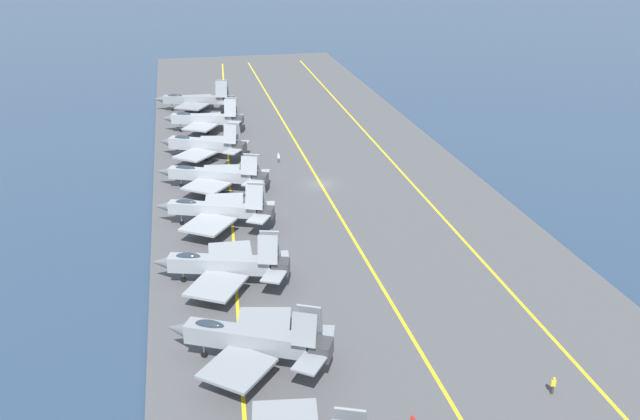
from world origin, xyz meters
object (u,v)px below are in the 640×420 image
(parked_jet_eighth, at_px, (196,100))
(parked_jet_sixth, at_px, (204,145))
(parked_jet_fourth, at_px, (217,210))
(crew_yellow_vest, at_px, (553,385))
(parked_jet_seventh, at_px, (204,119))
(crew_white_vest, at_px, (278,157))
(parked_jet_third, at_px, (223,265))
(parked_jet_fifth, at_px, (214,175))
(parked_jet_second, at_px, (250,339))

(parked_jet_eighth, bearing_deg, parked_jet_sixth, 179.80)
(parked_jet_fourth, distance_m, crew_yellow_vest, 47.83)
(parked_jet_seventh, relative_size, crew_white_vest, 8.97)
(parked_jet_third, distance_m, parked_jet_eighth, 75.59)
(crew_yellow_vest, bearing_deg, parked_jet_third, 45.97)
(parked_jet_fifth, bearing_deg, parked_jet_eighth, 0.71)
(parked_jet_sixth, xyz_separation_m, crew_yellow_vest, (-69.27, -25.71, -1.44))
(parked_jet_second, distance_m, parked_jet_sixth, 59.77)
(crew_yellow_vest, bearing_deg, parked_jet_second, 68.94)
(crew_white_vest, height_order, crew_yellow_vest, crew_white_vest)
(parked_jet_sixth, relative_size, parked_jet_eighth, 0.90)
(parked_jet_third, distance_m, parked_jet_fourth, 15.36)
(parked_jet_eighth, bearing_deg, parked_jet_seventh, -176.96)
(parked_jet_second, bearing_deg, crew_white_vest, -11.37)
(parked_jet_sixth, bearing_deg, parked_jet_eighth, -0.20)
(parked_jet_fifth, bearing_deg, parked_jet_third, 178.22)
(parked_jet_third, distance_m, parked_jet_fifth, 28.99)
(parked_jet_fifth, distance_m, crew_white_vest, 15.21)
(parked_jet_fourth, xyz_separation_m, parked_jet_seventh, (44.10, -0.78, 0.12))
(parked_jet_seventh, bearing_deg, parked_jet_fourth, 178.99)
(crew_white_vest, bearing_deg, crew_yellow_vest, -167.92)
(parked_jet_seventh, bearing_deg, parked_jet_third, 178.86)
(parked_jet_third, bearing_deg, parked_jet_seventh, -1.14)
(crew_yellow_vest, bearing_deg, parked_jet_fourth, 32.27)
(parked_jet_eighth, bearing_deg, parked_jet_fourth, -179.92)
(parked_jet_third, relative_size, crew_yellow_vest, 9.13)
(parked_jet_fourth, height_order, parked_jet_sixth, parked_jet_sixth)
(parked_jet_second, xyz_separation_m, parked_jet_third, (15.55, 1.22, -0.36))
(parked_jet_third, distance_m, parked_jet_seventh, 59.47)
(crew_white_vest, relative_size, crew_yellow_vest, 1.03)
(crew_white_vest, bearing_deg, parked_jet_third, 162.66)
(parked_jet_eighth, xyz_separation_m, crew_yellow_vest, (-100.65, -25.60, -1.56))
(parked_jet_third, height_order, parked_jet_fourth, parked_jet_fourth)
(parked_jet_second, bearing_deg, crew_yellow_vest, -111.06)
(parked_jet_fifth, height_order, crew_yellow_vest, parked_jet_fifth)
(parked_jet_sixth, bearing_deg, crew_white_vest, -113.21)
(parked_jet_fourth, bearing_deg, parked_jet_eighth, 0.08)
(parked_jet_second, distance_m, parked_jet_fourth, 30.92)
(parked_jet_seventh, distance_m, crew_white_vest, 23.23)
(parked_jet_second, xyz_separation_m, parked_jet_seventh, (75.00, 0.04, -0.11))
(parked_jet_third, height_order, crew_white_vest, parked_jet_third)
(parked_jet_fourth, relative_size, parked_jet_eighth, 0.94)
(parked_jet_sixth, bearing_deg, parked_jet_second, -179.04)
(parked_jet_sixth, bearing_deg, crew_yellow_vest, -159.64)
(parked_jet_fourth, distance_m, parked_jet_seventh, 44.11)
(parked_jet_third, bearing_deg, parked_jet_eighth, -0.25)
(parked_jet_seventh, bearing_deg, parked_jet_sixth, 176.38)
(crew_yellow_vest, bearing_deg, parked_jet_seventh, 16.32)
(parked_jet_second, xyz_separation_m, parked_jet_eighth, (91.14, 0.89, -0.25))
(parked_jet_second, bearing_deg, parked_jet_sixth, 0.96)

